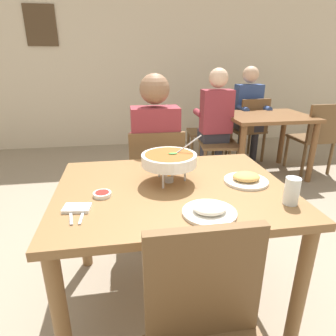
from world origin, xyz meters
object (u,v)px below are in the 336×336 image
Objects in this scene: patron_bg_left at (215,117)px; dining_table_main at (172,205)px; sauce_dish at (102,194)px; drink_glass at (292,192)px; rice_plate at (209,210)px; chair_bg_right at (316,135)px; diner_main at (155,148)px; dining_table_far at (266,126)px; chair_bg_left at (218,136)px; chair_diner_main at (156,177)px; patron_bg_middle at (249,109)px; curry_bowl at (169,160)px; chair_bg_corner at (211,127)px; appetizer_plate at (246,179)px; chair_bg_middle at (250,126)px.

dining_table_main is at bearing -114.09° from patron_bg_left.
sauce_dish is (-0.36, -0.06, 0.12)m from dining_table_main.
dining_table_main is at bearing 151.56° from drink_glass.
chair_bg_right is at bearing 46.03° from rice_plate.
diner_main reaches higher than dining_table_far.
chair_bg_right reaches higher than dining_table_far.
sauce_dish is 0.10× the size of chair_bg_left.
chair_diner_main and chair_bg_right have the same top height.
patron_bg_left is (0.86, 1.14, 0.00)m from diner_main.
patron_bg_middle is at bearing 69.82° from drink_glass.
rice_plate is 3.12m from patron_bg_middle.
dining_table_main is 1.36× the size of chair_bg_right.
chair_bg_left is at bearing -138.97° from patron_bg_middle.
dining_table_far is 0.76× the size of patron_bg_middle.
sauce_dish is at bearing -160.85° from curry_bowl.
curry_bowl is at bearing -115.04° from patron_bg_left.
rice_plate is at bearing -73.16° from curry_bowl.
chair_diner_main is 1.00× the size of chair_bg_corner.
chair_bg_right and chair_bg_corner have the same top height.
diner_main reaches higher than chair_bg_left.
chair_diner_main reaches higher than dining_table_main.
sauce_dish is 0.10× the size of chair_bg_corner.
dining_table_main is 3.68× the size of curry_bowl.
drink_glass is at bearing 5.14° from rice_plate.
curry_bowl reaches higher than appetizer_plate.
sauce_dish is 0.09× the size of dining_table_far.
chair_diner_main is at bearing -133.27° from chair_bg_middle.
drink_glass reaches higher than rice_plate.
chair_diner_main is 0.91m from appetizer_plate.
diner_main is 0.74m from curry_bowl.
chair_bg_corner reaches higher than appetizer_plate.
patron_bg_middle is at bearing 58.28° from dining_table_main.
patron_bg_middle reaches higher than chair_bg_middle.
diner_main is 10.08× the size of drink_glass.
dining_table_far is at bearing -92.43° from chair_bg_middle.
curry_bowl is 0.44m from appetizer_plate.
sauce_dish is at bearing -127.80° from chair_bg_middle.
chair_bg_middle is at bearing 64.95° from appetizer_plate.
curry_bowl is at bearing -122.56° from patron_bg_middle.
diner_main is (0.00, 0.79, 0.09)m from dining_table_main.
chair_bg_left is 0.85m from patron_bg_middle.
chair_bg_middle is (1.12, 2.40, -0.27)m from appetizer_plate.
dining_table_far is at bearing 51.25° from dining_table_main.
sauce_dish is 2.70m from dining_table_far.
appetizer_plate is 0.29m from drink_glass.
chair_bg_corner is at bearing 59.34° from diner_main.
chair_bg_right reaches higher than rice_plate.
chair_bg_middle reaches higher than dining_table_far.
appetizer_plate is (0.41, -0.77, 0.27)m from chair_diner_main.
chair_bg_corner is 0.69× the size of patron_bg_left.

